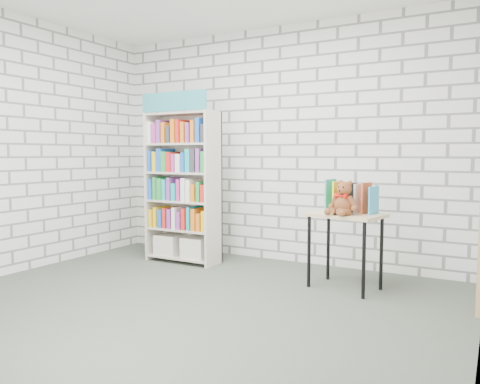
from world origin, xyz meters
The scene contains 6 objects.
ground centered at (0.00, 0.00, 0.00)m, with size 4.50×4.50×0.00m, color #424A3E.
room_shell centered at (0.00, 0.00, 1.78)m, with size 4.52×4.02×2.81m.
bookshelf centered at (-0.96, 1.36, 0.91)m, with size 0.89×0.35×2.00m.
display_table centered at (1.06, 1.18, 0.63)m, with size 0.76×0.60×0.73m.
table_books centered at (1.08, 1.29, 0.87)m, with size 0.51×0.30×0.28m.
teddy_bear centered at (1.07, 1.08, 0.86)m, with size 0.29×0.29×0.32m.
Camera 1 is at (2.32, -3.16, 1.29)m, focal length 35.00 mm.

